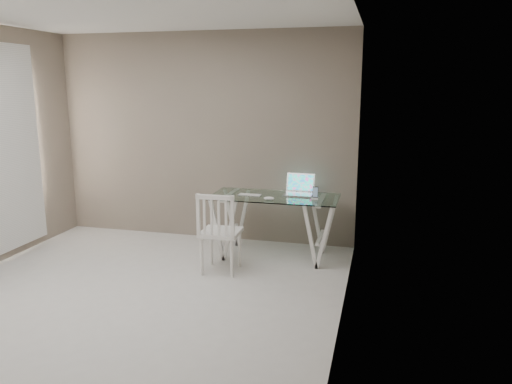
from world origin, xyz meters
TOP-DOWN VIEW (x-y plane):
  - room at (-0.06, 0.02)m, footprint 4.50×4.52m
  - desk at (1.08, 1.68)m, footprint 1.50×0.70m
  - chair at (0.62, 0.99)m, footprint 0.43×0.43m
  - laptop at (1.34, 1.88)m, footprint 0.34×0.32m
  - keyboard at (0.79, 1.66)m, footprint 0.28×0.12m
  - mouse at (1.06, 1.47)m, footprint 0.12×0.07m
  - phone_dock at (1.57, 1.65)m, footprint 0.08×0.08m

SIDE VIEW (x-z plane):
  - desk at x=1.08m, z-range 0.01..0.76m
  - chair at x=0.62m, z-range 0.05..0.96m
  - keyboard at x=0.79m, z-range 0.75..0.75m
  - mouse at x=1.06m, z-range 0.75..0.78m
  - phone_dock at x=1.57m, z-range 0.71..0.86m
  - laptop at x=1.34m, z-range 0.69..0.92m
  - room at x=-0.06m, z-range 0.36..3.07m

